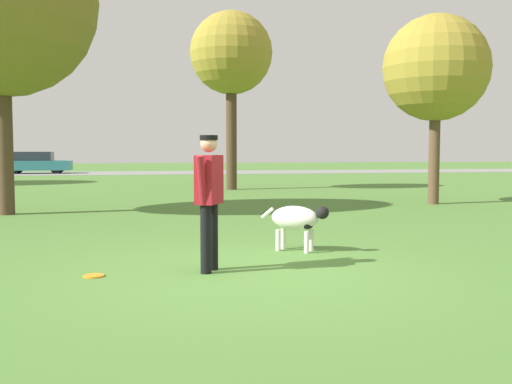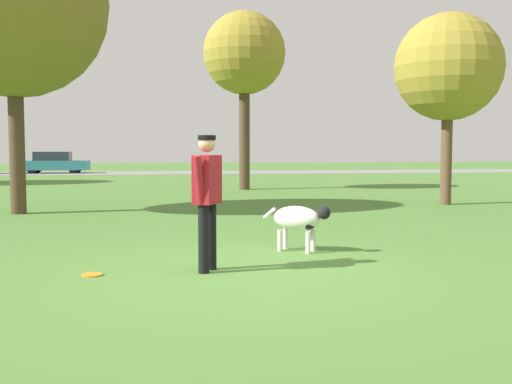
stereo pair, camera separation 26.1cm
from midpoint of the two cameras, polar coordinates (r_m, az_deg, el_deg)
The scene contains 9 objects.
ground_plane at distance 7.13m, azimuth -2.01°, elevation -7.70°, with size 120.00×120.00×0.00m, color #4C7A33.
far_road_strip at distance 38.22m, azimuth -9.08°, elevation 1.82°, with size 120.00×6.00×0.01m.
person at distance 7.10m, azimuth -5.54°, elevation 0.03°, with size 0.38×0.63×1.62m.
dog at distance 8.56m, azimuth 3.08°, elevation -2.61°, with size 0.91×0.72×0.66m.
frisbee at distance 7.19m, azimuth -16.23°, elevation -7.68°, with size 0.24×0.24×0.02m.
tree_near_right at distance 16.78m, azimuth 16.34°, elevation 11.20°, with size 2.80×2.80×5.01m.
tree_mid_center at distance 22.13m, azimuth -2.73°, elevation 12.94°, with size 2.98×2.98×6.43m.
tree_near_left at distance 14.88m, azimuth -23.62°, elevation 16.30°, with size 4.19×4.19×6.81m.
parked_car_teal at distance 39.03m, azimuth -20.40°, elevation 2.61°, with size 4.07×1.70×1.33m.
Camera 1 is at (-1.17, -6.88, 1.45)m, focal length 42.00 mm.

